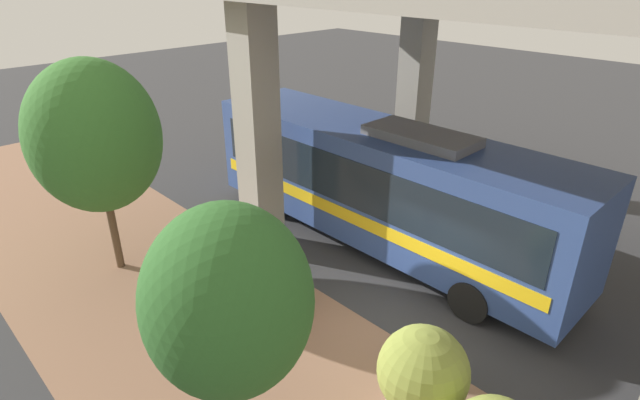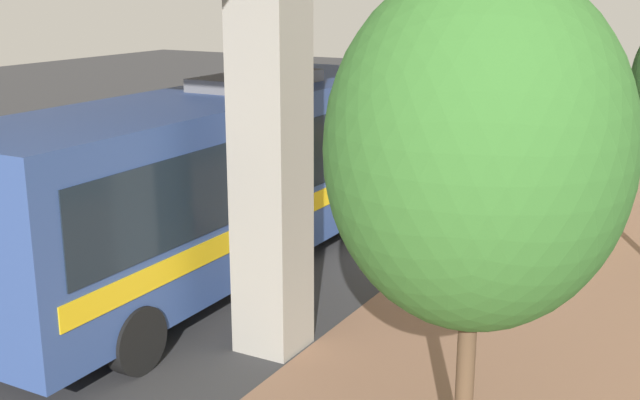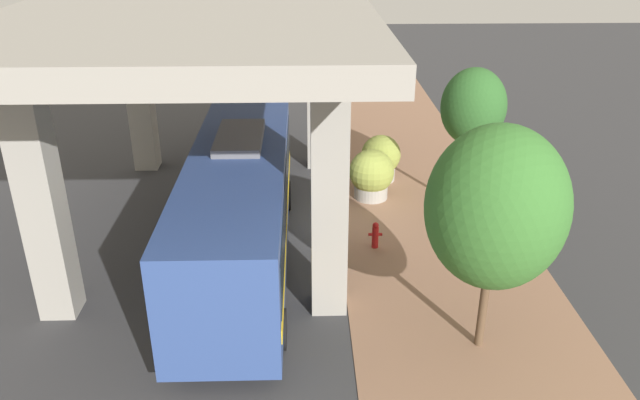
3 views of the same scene
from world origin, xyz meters
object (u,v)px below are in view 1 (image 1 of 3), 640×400
Objects in this scene: fire_hydrant at (294,300)px; street_tree_far at (95,137)px; bus at (382,180)px; planter_front at (422,377)px; street_tree_near at (228,302)px.

fire_hydrant is 0.16× the size of street_tree_far.
bus is at bearing -33.84° from street_tree_far.
street_tree_far is at bearing 101.53° from planter_front.
planter_front is (-0.25, -3.71, 0.47)m from fire_hydrant.
street_tree_near is 7.74m from street_tree_far.
bus is at bearing 11.08° from fire_hydrant.
bus reaches higher than fire_hydrant.
bus is at bearing 46.31° from planter_front.
bus is 8.46m from street_tree_near.
bus is 2.04× the size of street_tree_far.
street_tree_near reaches higher than fire_hydrant.
street_tree_far is at bearing 146.16° from bus.
fire_hydrant is 3.75m from planter_front.
planter_front is 9.17m from street_tree_far.
street_tree_far is (-6.05, 4.06, 1.70)m from bus.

